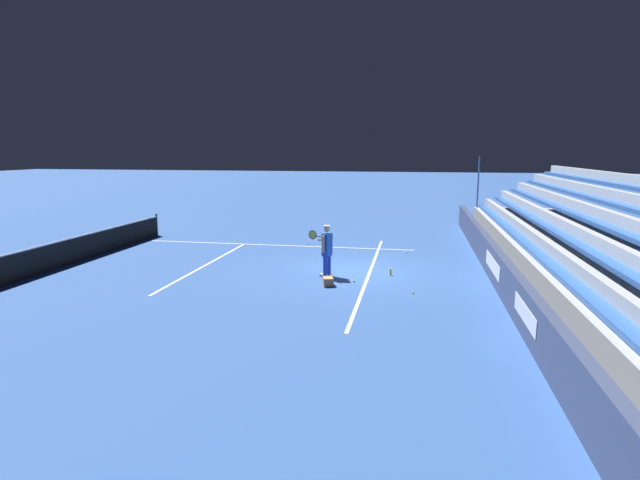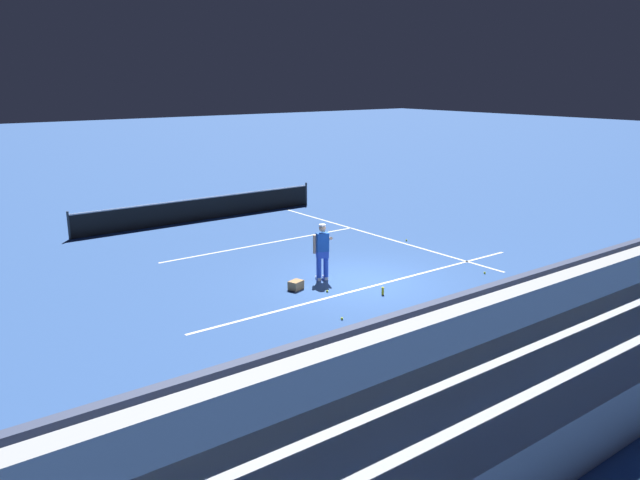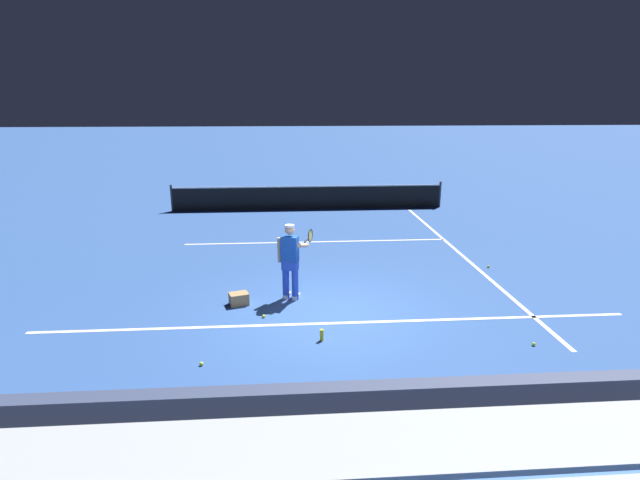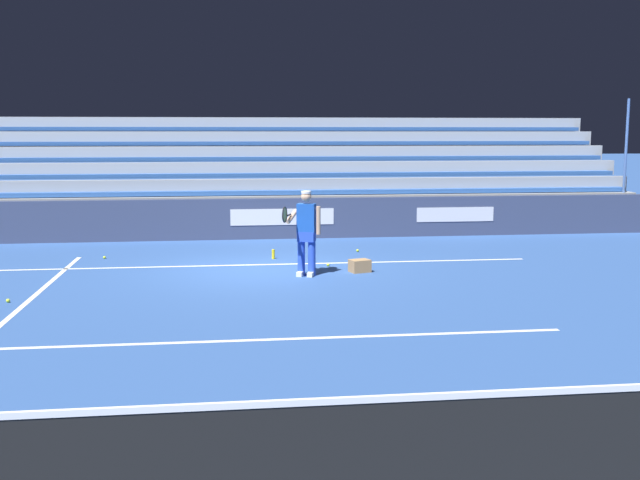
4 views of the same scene
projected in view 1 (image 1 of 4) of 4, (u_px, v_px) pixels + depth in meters
ground_plane at (355, 271)px, 17.33m from camera, size 160.00×160.00×0.00m
court_baseline_white at (370, 272)px, 17.24m from camera, size 12.00×0.10×0.01m
court_sideline_white at (277, 245)px, 22.04m from camera, size 0.10×12.00×0.01m
court_service_line_white at (207, 264)px, 18.35m from camera, size 8.22×0.10×0.01m
back_wall_sponsor_board at (493, 261)px, 16.39m from camera, size 23.96×0.25×1.10m
bleacher_stand at (580, 257)px, 15.87m from camera, size 22.76×4.00×3.85m
tennis_player at (326, 250)px, 16.49m from camera, size 0.82×0.93×1.71m
ball_box_cardboard at (328, 282)px, 15.47m from camera, size 0.47×0.41×0.26m
tennis_ball_stray_back at (308, 244)px, 22.09m from camera, size 0.07×0.07×0.07m
tennis_ball_midcourt at (413, 293)px, 14.60m from camera, size 0.07×0.07×0.07m
tennis_ball_near_player at (354, 281)px, 15.89m from camera, size 0.07×0.07×0.07m
tennis_ball_on_baseline at (407, 252)px, 20.39m from camera, size 0.07×0.07×0.07m
water_bottle at (391, 272)px, 16.75m from camera, size 0.07×0.07×0.22m
tennis_net at (85, 246)px, 19.18m from camera, size 11.09×0.09×1.07m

